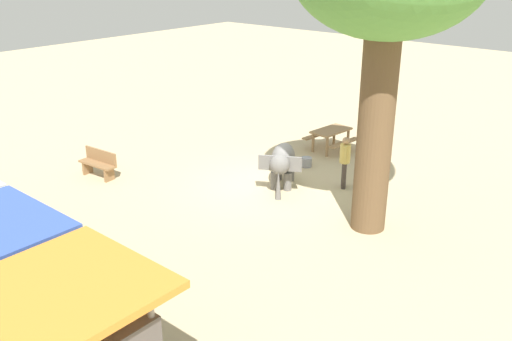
% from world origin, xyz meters
% --- Properties ---
extents(ground_plane, '(60.00, 60.00, 0.00)m').
position_xyz_m(ground_plane, '(0.00, 0.00, 0.00)').
color(ground_plane, tan).
extents(elephant, '(1.62, 1.82, 1.31)m').
position_xyz_m(elephant, '(-0.29, -0.17, 0.84)').
color(elephant, slate).
rests_on(elephant, ground_plane).
extents(person_handler, '(0.32, 0.44, 1.62)m').
position_xyz_m(person_handler, '(-1.73, -1.36, 0.95)').
color(person_handler, '#3F3833').
rests_on(person_handler, ground_plane).
extents(wooden_bench, '(1.43, 0.52, 0.88)m').
position_xyz_m(wooden_bench, '(4.68, 2.95, 0.47)').
color(wooden_bench, olive).
rests_on(wooden_bench, ground_plane).
extents(picnic_table_near, '(1.62, 1.64, 0.78)m').
position_xyz_m(picnic_table_near, '(0.45, -3.97, 0.59)').
color(picnic_table_near, '#9E7A51').
rests_on(picnic_table_near, ground_plane).
extents(feed_bucket, '(0.36, 0.36, 0.32)m').
position_xyz_m(feed_bucket, '(0.15, -2.06, 0.16)').
color(feed_bucket, gray).
rests_on(feed_bucket, ground_plane).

